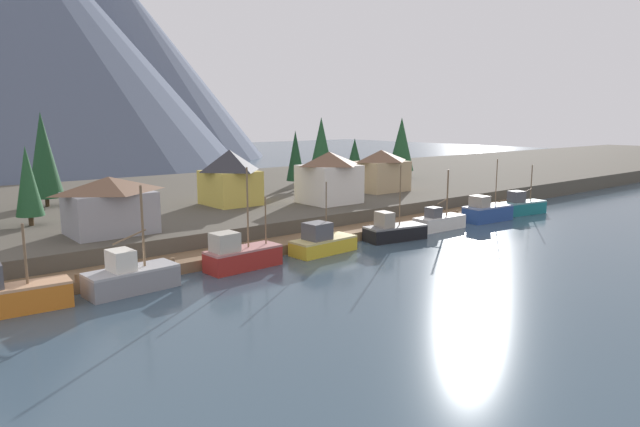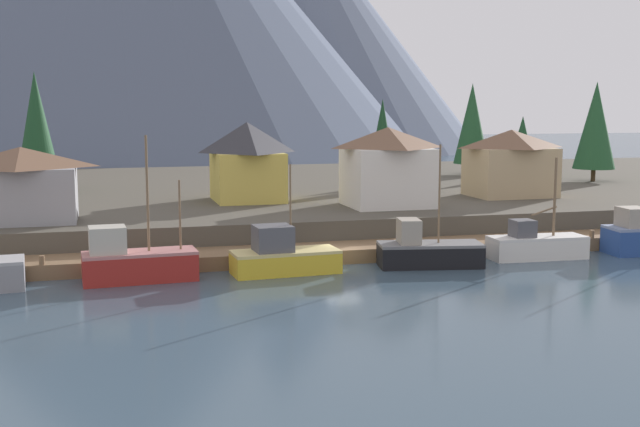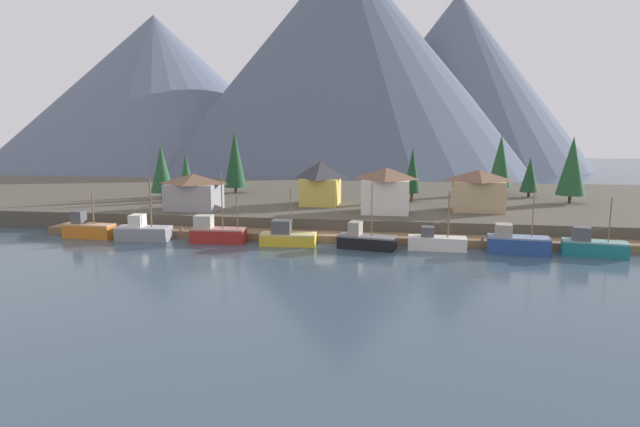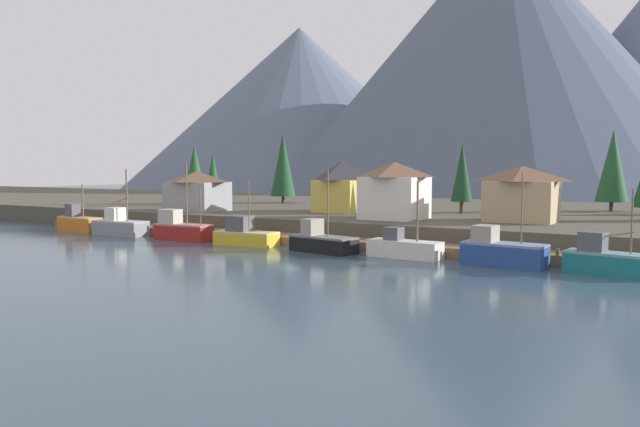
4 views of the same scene
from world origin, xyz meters
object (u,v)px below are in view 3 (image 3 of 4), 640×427
object	(u,v)px
conifer_near_left	(162,169)
conifer_centre	(500,161)
fishing_boat_yellow	(287,236)
fishing_boat_white	(436,242)
conifer_mid_right	(186,174)
conifer_back_left	(235,159)
fishing_boat_blue	(516,243)
conifer_back_right	(530,175)
fishing_boat_orange	(88,229)
conifer_near_right	(412,170)
house_grey	(194,191)
fishing_boat_black	(365,240)
house_white	(386,190)
fishing_boat_teal	(592,246)
house_yellow	(321,183)
house_tan	(478,190)
conifer_mid_left	(572,166)
fishing_boat_red	(216,233)
fishing_boat_grey	(143,231)

from	to	relation	value
conifer_near_left	conifer_centre	bearing A→B (deg)	16.10
fishing_boat_yellow	fishing_boat_white	distance (m)	18.95
conifer_mid_right	conifer_back_left	world-z (taller)	conifer_back_left
fishing_boat_blue	conifer_back_right	xyz separation A→B (m)	(8.77, 35.40, 5.36)
fishing_boat_blue	fishing_boat_orange	bearing A→B (deg)	-175.57
fishing_boat_yellow	fishing_boat_white	xyz separation A→B (m)	(18.95, 0.28, -0.17)
fishing_boat_yellow	conifer_near_right	world-z (taller)	conifer_near_right
fishing_boat_blue	conifer_back_left	distance (m)	57.48
conifer_centre	fishing_boat_orange	bearing A→B (deg)	-146.93
house_grey	conifer_mid_right	world-z (taller)	conifer_mid_right
fishing_boat_black	house_white	bearing A→B (deg)	91.85
fishing_boat_yellow	conifer_near_left	bearing A→B (deg)	137.39
fishing_boat_teal	house_yellow	world-z (taller)	house_yellow
house_tan	conifer_mid_left	bearing A→B (deg)	33.66
fishing_boat_red	house_yellow	world-z (taller)	house_yellow
fishing_boat_grey	house_tan	size ratio (longest dim) A/B	1.07
house_white	conifer_mid_right	world-z (taller)	conifer_mid_right
house_white	fishing_boat_teal	bearing A→B (deg)	-28.16
fishing_boat_yellow	conifer_near_right	size ratio (longest dim) A/B	0.79
fishing_boat_orange	fishing_boat_black	xyz separation A→B (m)	(38.25, -0.59, -0.13)
fishing_boat_blue	conifer_mid_left	distance (m)	32.22
fishing_boat_teal	conifer_near_left	xyz separation A→B (m)	(-64.56, 22.53, 6.70)
fishing_boat_white	house_white	size ratio (longest dim) A/B	1.02
fishing_boat_grey	house_yellow	distance (m)	29.59
fishing_boat_yellow	conifer_back_right	size ratio (longest dim) A/B	1.00
conifer_mid_left	conifer_back_right	bearing A→B (deg)	124.60
fishing_boat_teal	conifer_mid_right	xyz separation A→B (m)	(-59.30, 20.92, 6.00)
fishing_boat_yellow	conifer_back_left	xyz separation A→B (m)	(-17.66, 33.42, 7.87)
conifer_mid_left	house_white	bearing A→B (deg)	-153.73
fishing_boat_orange	fishing_boat_white	size ratio (longest dim) A/B	0.99
house_tan	fishing_boat_grey	bearing A→B (deg)	-159.28
fishing_boat_blue	conifer_near_right	world-z (taller)	conifer_near_right
fishing_boat_yellow	conifer_near_right	bearing A→B (deg)	54.64
conifer_mid_right	conifer_mid_left	bearing A→B (deg)	6.41
fishing_boat_black	conifer_back_right	size ratio (longest dim) A/B	1.16
house_grey	conifer_near_right	world-z (taller)	conifer_near_right
fishing_boat_red	conifer_back_right	world-z (taller)	conifer_back_right
conifer_centre	fishing_boat_black	bearing A→B (deg)	-119.27
fishing_boat_red	conifer_near_right	size ratio (longest dim) A/B	1.00
house_white	conifer_near_left	distance (m)	40.77
fishing_boat_white	conifer_mid_right	xyz separation A→B (m)	(-41.25, 20.52, 6.19)
conifer_mid_right	conifer_back_left	distance (m)	13.57
conifer_centre	fishing_boat_yellow	bearing A→B (deg)	-129.39
fishing_boat_blue	house_white	xyz separation A→B (m)	(-16.29, 13.30, 4.68)
fishing_boat_white	fishing_boat_blue	bearing A→B (deg)	-0.17
fishing_boat_orange	conifer_mid_right	size ratio (longest dim) A/B	0.87
fishing_boat_red	conifer_mid_right	bearing A→B (deg)	118.46
house_tan	conifer_back_right	bearing A→B (deg)	58.07
conifer_mid_right	conifer_back_right	bearing A→B (deg)	13.71
fishing_boat_teal	house_white	size ratio (longest dim) A/B	1.03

